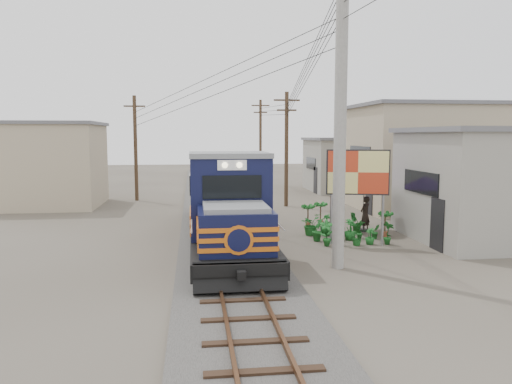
{
  "coord_description": "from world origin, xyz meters",
  "views": [
    {
      "loc": [
        -1.23,
        -16.19,
        4.37
      ],
      "look_at": [
        1.19,
        2.77,
        2.2
      ],
      "focal_mm": 35.0,
      "sensor_mm": 36.0,
      "label": 1
    }
  ],
  "objects": [
    {
      "name": "ground",
      "position": [
        0.0,
        0.0,
        0.0
      ],
      "size": [
        120.0,
        120.0,
        0.0
      ],
      "primitive_type": "plane",
      "color": "#473F35",
      "rests_on": "ground"
    },
    {
      "name": "ballast",
      "position": [
        0.0,
        10.0,
        0.08
      ],
      "size": [
        3.6,
        70.0,
        0.16
      ],
      "primitive_type": "cube",
      "color": "#595651",
      "rests_on": "ground"
    },
    {
      "name": "track",
      "position": [
        0.0,
        10.0,
        0.26
      ],
      "size": [
        1.15,
        70.0,
        0.12
      ],
      "color": "#51331E",
      "rests_on": "ground"
    },
    {
      "name": "locomotive",
      "position": [
        0.0,
        3.97,
        1.62
      ],
      "size": [
        2.71,
        14.72,
        3.65
      ],
      "color": "black",
      "rests_on": "ground"
    },
    {
      "name": "utility_pole_main",
      "position": [
        3.5,
        -0.5,
        5.0
      ],
      "size": [
        0.4,
        0.4,
        10.0
      ],
      "color": "#9E9B93",
      "rests_on": "ground"
    },
    {
      "name": "wooden_pole_mid",
      "position": [
        4.5,
        14.0,
        3.68
      ],
      "size": [
        1.6,
        0.24,
        7.0
      ],
      "color": "#4C3826",
      "rests_on": "ground"
    },
    {
      "name": "wooden_pole_far",
      "position": [
        4.8,
        28.0,
        3.93
      ],
      "size": [
        1.6,
        0.24,
        7.5
      ],
      "color": "#4C3826",
      "rests_on": "ground"
    },
    {
      "name": "wooden_pole_left",
      "position": [
        -5.0,
        18.0,
        3.68
      ],
      "size": [
        1.6,
        0.24,
        7.0
      ],
      "color": "#4C3826",
      "rests_on": "ground"
    },
    {
      "name": "power_lines",
      "position": [
        -0.14,
        8.49,
        7.56
      ],
      "size": [
        9.65,
        19.0,
        3.3
      ],
      "color": "black",
      "rests_on": "ground"
    },
    {
      "name": "shophouse_front",
      "position": [
        11.5,
        3.0,
        2.36
      ],
      "size": [
        7.35,
        6.3,
        4.7
      ],
      "color": "gray",
      "rests_on": "ground"
    },
    {
      "name": "shophouse_mid",
      "position": [
        12.5,
        12.0,
        3.11
      ],
      "size": [
        8.4,
        7.35,
        6.2
      ],
      "color": "tan",
      "rests_on": "ground"
    },
    {
      "name": "shophouse_back",
      "position": [
        11.0,
        22.0,
        2.11
      ],
      "size": [
        6.3,
        6.3,
        4.2
      ],
      "color": "gray",
      "rests_on": "ground"
    },
    {
      "name": "shophouse_left",
      "position": [
        -10.0,
        16.0,
        2.61
      ],
      "size": [
        6.3,
        6.3,
        5.2
      ],
      "color": "tan",
      "rests_on": "ground"
    },
    {
      "name": "billboard",
      "position": [
        5.25,
        2.81,
        2.83
      ],
      "size": [
        2.42,
        0.74,
        3.82
      ],
      "rotation": [
        0.0,
        0.0,
        -0.25
      ],
      "color": "#99999E",
      "rests_on": "ground"
    },
    {
      "name": "market_umbrella",
      "position": [
        6.49,
        5.53,
        2.22
      ],
      "size": [
        2.89,
        2.89,
        2.52
      ],
      "rotation": [
        0.0,
        0.0,
        -0.32
      ],
      "color": "black",
      "rests_on": "ground"
    },
    {
      "name": "vendor",
      "position": [
        6.55,
        5.47,
        0.81
      ],
      "size": [
        0.7,
        0.67,
        1.62
      ],
      "primitive_type": "imported",
      "rotation": [
        0.0,
        0.0,
        3.83
      ],
      "color": "black",
      "rests_on": "ground"
    },
    {
      "name": "plant_nursery",
      "position": [
        4.8,
        4.04,
        0.47
      ],
      "size": [
        3.51,
        3.21,
        1.13
      ],
      "color": "#1B5E20",
      "rests_on": "ground"
    }
  ]
}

